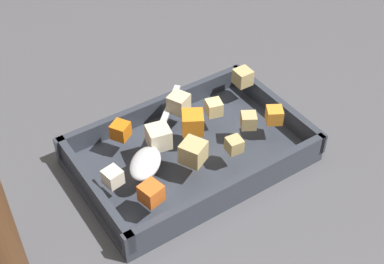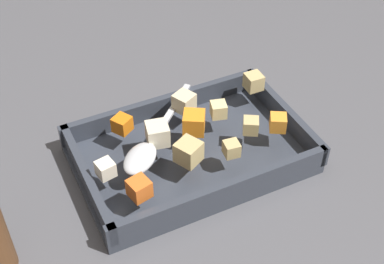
# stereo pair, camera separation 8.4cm
# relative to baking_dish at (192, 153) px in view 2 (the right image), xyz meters

# --- Properties ---
(ground_plane) EXTENTS (4.00, 4.00, 0.00)m
(ground_plane) POSITION_rel_baking_dish_xyz_m (-0.00, -0.02, -0.01)
(ground_plane) COLOR #4C4C51
(baking_dish) EXTENTS (0.36, 0.23, 0.05)m
(baking_dish) POSITION_rel_baking_dish_xyz_m (0.00, 0.00, 0.00)
(baking_dish) COLOR #333842
(baking_dish) RESTS_ON ground_plane
(carrot_chunk_corner_nw) EXTENTS (0.03, 0.03, 0.03)m
(carrot_chunk_corner_nw) POSITION_rel_baking_dish_xyz_m (-0.12, -0.08, 0.05)
(carrot_chunk_corner_nw) COLOR orange
(carrot_chunk_corner_nw) RESTS_ON baking_dish
(carrot_chunk_heap_top) EXTENTS (0.05, 0.05, 0.03)m
(carrot_chunk_heap_top) POSITION_rel_baking_dish_xyz_m (0.01, 0.01, 0.05)
(carrot_chunk_heap_top) COLOR orange
(carrot_chunk_heap_top) RESTS_ON baking_dish
(carrot_chunk_mid_left) EXTENTS (0.03, 0.03, 0.03)m
(carrot_chunk_mid_left) POSITION_rel_baking_dish_xyz_m (-0.09, 0.06, 0.05)
(carrot_chunk_mid_left) COLOR orange
(carrot_chunk_mid_left) RESTS_ON baking_dish
(carrot_chunk_mid_right) EXTENTS (0.03, 0.03, 0.03)m
(carrot_chunk_mid_right) POSITION_rel_baking_dish_xyz_m (0.13, -0.04, 0.05)
(carrot_chunk_mid_right) COLOR orange
(carrot_chunk_mid_right) RESTS_ON baking_dish
(potato_chunk_near_left) EXTENTS (0.03, 0.03, 0.03)m
(potato_chunk_near_left) POSITION_rel_baking_dish_xyz_m (0.15, 0.07, 0.05)
(potato_chunk_near_left) COLOR tan
(potato_chunk_near_left) RESTS_ON baking_dish
(potato_chunk_back_center) EXTENTS (0.04, 0.04, 0.03)m
(potato_chunk_back_center) POSITION_rel_baking_dish_xyz_m (-0.03, -0.04, 0.05)
(potato_chunk_back_center) COLOR tan
(potato_chunk_back_center) RESTS_ON baking_dish
(potato_chunk_front_center) EXTENTS (0.03, 0.03, 0.02)m
(potato_chunk_front_center) POSITION_rel_baking_dish_xyz_m (0.04, -0.06, 0.05)
(potato_chunk_front_center) COLOR tan
(potato_chunk_front_center) RESTS_ON baking_dish
(potato_chunk_corner_se) EXTENTS (0.03, 0.03, 0.02)m
(potato_chunk_corner_se) POSITION_rel_baking_dish_xyz_m (0.06, 0.03, 0.05)
(potato_chunk_corner_se) COLOR #E0CC89
(potato_chunk_corner_se) RESTS_ON baking_dish
(potato_chunk_corner_ne) EXTENTS (0.03, 0.03, 0.02)m
(potato_chunk_corner_ne) POSITION_rel_baking_dish_xyz_m (0.09, -0.03, 0.05)
(potato_chunk_corner_ne) COLOR tan
(potato_chunk_corner_ne) RESTS_ON baking_dish
(potato_chunk_under_handle) EXTENTS (0.04, 0.04, 0.03)m
(potato_chunk_under_handle) POSITION_rel_baking_dish_xyz_m (0.02, 0.07, 0.05)
(potato_chunk_under_handle) COLOR beige
(potato_chunk_under_handle) RESTS_ON baking_dish
(parsnip_chunk_center) EXTENTS (0.04, 0.04, 0.03)m
(parsnip_chunk_center) POSITION_rel_baking_dish_xyz_m (-0.05, 0.01, 0.05)
(parsnip_chunk_center) COLOR beige
(parsnip_chunk_center) RESTS_ON baking_dish
(parsnip_chunk_far_left) EXTENTS (0.03, 0.03, 0.02)m
(parsnip_chunk_far_left) POSITION_rel_baking_dish_xyz_m (-0.15, -0.02, 0.05)
(parsnip_chunk_far_left) COLOR silver
(parsnip_chunk_far_left) RESTS_ON baking_dish
(serving_spoon) EXTENTS (0.19, 0.18, 0.02)m
(serving_spoon) POSITION_rel_baking_dish_xyz_m (-0.08, -0.01, 0.05)
(serving_spoon) COLOR silver
(serving_spoon) RESTS_ON baking_dish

